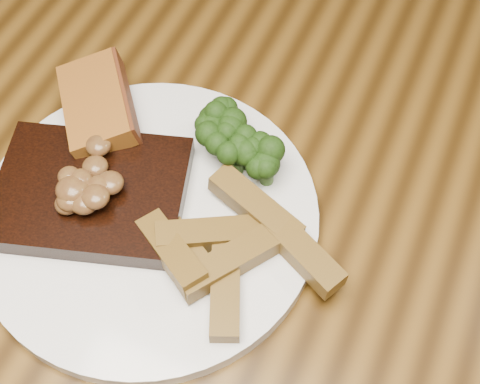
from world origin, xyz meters
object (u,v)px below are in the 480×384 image
object	(u,v)px
dining_table	(231,253)
steak	(91,194)
plate	(149,218)
garlic_bread	(100,118)
potato_wedges	(230,244)

from	to	relation	value
dining_table	steak	distance (m)	0.17
plate	garlic_bread	bearing A→B (deg)	141.53
dining_table	garlic_bread	world-z (taller)	garlic_bread
garlic_bread	potato_wedges	size ratio (longest dim) A/B	0.88
garlic_bread	potato_wedges	bearing A→B (deg)	27.61
garlic_bread	steak	bearing A→B (deg)	-13.60
dining_table	steak	world-z (taller)	steak
steak	garlic_bread	size ratio (longest dim) A/B	1.59
steak	potato_wedges	distance (m)	0.13
potato_wedges	dining_table	bearing A→B (deg)	115.46
plate	garlic_bread	size ratio (longest dim) A/B	2.91
garlic_bread	potato_wedges	xyz separation A→B (m)	(0.17, -0.07, 0.00)
dining_table	garlic_bread	distance (m)	0.19
dining_table	plate	distance (m)	0.12
steak	potato_wedges	bearing A→B (deg)	-15.16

